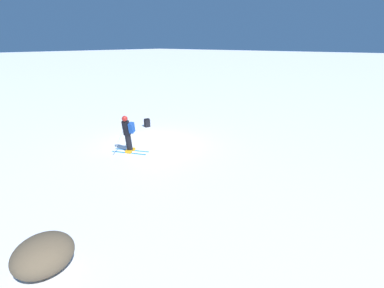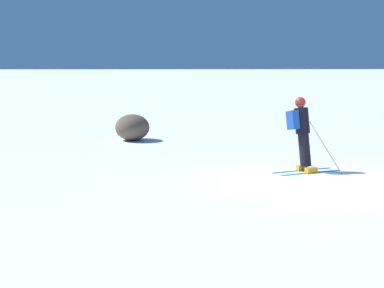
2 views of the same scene
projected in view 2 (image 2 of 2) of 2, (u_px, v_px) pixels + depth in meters
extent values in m
plane|color=white|center=(320.00, 183.00, 13.84)|extent=(300.00, 300.00, 0.00)
cube|color=#1E7AC6|center=(311.00, 173.00, 15.08)|extent=(0.76, 1.56, 0.01)
cube|color=#1E7AC6|center=(302.00, 170.00, 15.41)|extent=(0.76, 1.56, 0.01)
cube|color=orange|center=(311.00, 170.00, 15.08)|extent=(0.24, 0.31, 0.12)
cube|color=orange|center=(302.00, 168.00, 15.40)|extent=(0.24, 0.31, 0.12)
cylinder|color=black|center=(305.00, 150.00, 15.26)|extent=(0.47, 0.40, 0.82)
cylinder|color=black|center=(302.00, 121.00, 15.29)|extent=(0.55, 0.49, 0.67)
sphere|color=tan|center=(300.00, 103.00, 15.30)|extent=(0.33, 0.31, 0.26)
sphere|color=#AD231E|center=(300.00, 102.00, 15.31)|extent=(0.37, 0.35, 0.30)
cube|color=#194293|center=(293.00, 120.00, 15.18)|extent=(0.40, 0.31, 0.48)
cylinder|color=#B7B7BC|center=(326.00, 147.00, 15.02)|extent=(0.41, 0.74, 1.22)
cylinder|color=#B7B7BC|center=(304.00, 145.00, 15.78)|extent=(0.41, 0.41, 1.14)
ellipsoid|color=brown|center=(132.00, 127.00, 21.06)|extent=(1.33, 1.13, 0.86)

